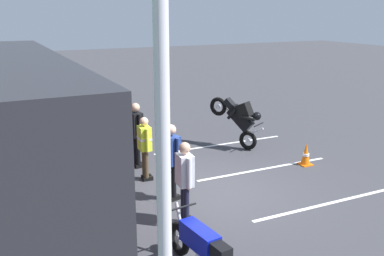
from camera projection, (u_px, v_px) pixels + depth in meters
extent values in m
plane|color=#38383D|center=(216.00, 191.00, 10.32)|extent=(80.00, 80.00, 0.00)
cube|color=#26262B|center=(7.00, 120.00, 9.47)|extent=(10.18, 2.53, 2.80)
cube|color=black|center=(64.00, 91.00, 9.85)|extent=(8.55, 0.06, 1.01)
cube|color=red|center=(67.00, 137.00, 10.15)|extent=(8.95, 0.05, 0.28)
cube|color=black|center=(15.00, 188.00, 9.90)|extent=(9.37, 2.32, 0.45)
torus|color=black|center=(44.00, 133.00, 13.39)|extent=(1.00, 0.32, 1.00)
torus|color=black|center=(102.00, 237.00, 7.22)|extent=(1.00, 0.32, 1.00)
cylinder|color=black|center=(184.00, 201.00, 8.68)|extent=(0.13, 0.13, 0.76)
cube|color=black|center=(185.00, 219.00, 8.80)|extent=(0.12, 0.27, 0.10)
cylinder|color=black|center=(186.00, 204.00, 8.53)|extent=(0.13, 0.13, 0.76)
cube|color=black|center=(188.00, 223.00, 8.66)|extent=(0.12, 0.27, 0.10)
cube|color=silver|center=(185.00, 170.00, 8.42)|extent=(0.40, 0.31, 0.64)
cylinder|color=silver|center=(181.00, 165.00, 8.63)|extent=(0.10, 0.10, 0.60)
sphere|color=tan|center=(181.00, 179.00, 8.71)|extent=(0.10, 0.10, 0.09)
cylinder|color=silver|center=(189.00, 173.00, 8.20)|extent=(0.10, 0.10, 0.60)
sphere|color=tan|center=(189.00, 188.00, 8.28)|extent=(0.10, 0.10, 0.09)
sphere|color=tan|center=(185.00, 148.00, 8.30)|extent=(0.25, 0.25, 0.23)
cylinder|color=black|center=(169.00, 179.00, 9.77)|extent=(0.15, 0.15, 0.79)
cube|color=black|center=(171.00, 196.00, 9.91)|extent=(0.16, 0.28, 0.10)
cylinder|color=black|center=(174.00, 181.00, 9.65)|extent=(0.15, 0.15, 0.79)
cube|color=black|center=(175.00, 198.00, 9.79)|extent=(0.16, 0.28, 0.10)
cube|color=navy|center=(171.00, 150.00, 9.52)|extent=(0.44, 0.36, 0.66)
cylinder|color=navy|center=(165.00, 147.00, 9.69)|extent=(0.11, 0.11, 0.62)
sphere|color=tan|center=(165.00, 160.00, 9.77)|extent=(0.11, 0.11, 0.09)
cylinder|color=navy|center=(178.00, 152.00, 9.34)|extent=(0.11, 0.11, 0.62)
sphere|color=tan|center=(178.00, 165.00, 9.42)|extent=(0.11, 0.11, 0.09)
sphere|color=tan|center=(171.00, 130.00, 9.39)|extent=(0.29, 0.29, 0.24)
cylinder|color=#473823|center=(144.00, 162.00, 10.94)|extent=(0.13, 0.13, 0.73)
cube|color=black|center=(146.00, 177.00, 11.06)|extent=(0.11, 0.27, 0.10)
cylinder|color=#473823|center=(146.00, 164.00, 10.79)|extent=(0.13, 0.13, 0.73)
cube|color=black|center=(148.00, 179.00, 10.91)|extent=(0.11, 0.27, 0.10)
cube|color=#D8F233|center=(144.00, 138.00, 10.69)|extent=(0.39, 0.30, 0.61)
cube|color=silver|center=(144.00, 138.00, 10.69)|extent=(0.41, 0.31, 0.06)
cylinder|color=#D8F233|center=(142.00, 135.00, 10.90)|extent=(0.09, 0.09, 0.58)
sphere|color=tan|center=(142.00, 146.00, 10.97)|extent=(0.09, 0.09, 0.09)
cylinder|color=#D8F233|center=(147.00, 140.00, 10.47)|extent=(0.09, 0.09, 0.58)
sphere|color=tan|center=(148.00, 151.00, 10.55)|extent=(0.09, 0.09, 0.09)
sphere|color=tan|center=(144.00, 122.00, 10.57)|extent=(0.23, 0.23, 0.22)
cylinder|color=black|center=(136.00, 150.00, 11.80)|extent=(0.13, 0.13, 0.80)
cube|color=black|center=(137.00, 164.00, 11.94)|extent=(0.13, 0.27, 0.10)
cylinder|color=black|center=(138.00, 151.00, 11.67)|extent=(0.13, 0.13, 0.80)
cube|color=black|center=(140.00, 166.00, 11.81)|extent=(0.13, 0.27, 0.10)
cube|color=black|center=(136.00, 125.00, 11.54)|extent=(0.41, 0.32, 0.67)
cylinder|color=black|center=(132.00, 122.00, 11.73)|extent=(0.10, 0.10, 0.63)
sphere|color=tan|center=(133.00, 133.00, 11.82)|extent=(0.10, 0.10, 0.09)
cylinder|color=black|center=(140.00, 126.00, 11.34)|extent=(0.10, 0.10, 0.63)
sphere|color=tan|center=(140.00, 137.00, 11.42)|extent=(0.10, 0.10, 0.09)
sphere|color=tan|center=(135.00, 107.00, 11.41)|extent=(0.27, 0.27, 0.24)
cylinder|color=#473823|center=(118.00, 137.00, 12.99)|extent=(0.14, 0.14, 0.77)
cube|color=black|center=(120.00, 150.00, 13.11)|extent=(0.16, 0.28, 0.10)
cylinder|color=#473823|center=(119.00, 139.00, 12.84)|extent=(0.14, 0.14, 0.77)
cube|color=black|center=(121.00, 152.00, 12.96)|extent=(0.16, 0.28, 0.10)
cube|color=maroon|center=(117.00, 115.00, 12.73)|extent=(0.43, 0.36, 0.64)
cylinder|color=maroon|center=(117.00, 113.00, 12.95)|extent=(0.11, 0.11, 0.61)
sphere|color=tan|center=(117.00, 123.00, 13.03)|extent=(0.11, 0.11, 0.09)
cylinder|color=maroon|center=(118.00, 117.00, 12.50)|extent=(0.11, 0.11, 0.61)
sphere|color=tan|center=(118.00, 127.00, 12.58)|extent=(0.11, 0.11, 0.09)
sphere|color=tan|center=(117.00, 100.00, 12.61)|extent=(0.28, 0.28, 0.23)
torus|color=black|center=(179.00, 239.00, 7.56)|extent=(0.61, 0.20, 0.60)
cylinder|color=silver|center=(179.00, 239.00, 7.56)|extent=(0.13, 0.11, 0.12)
cylinder|color=silver|center=(180.00, 222.00, 7.43)|extent=(0.32, 0.09, 0.67)
cube|color=#0C19B2|center=(200.00, 238.00, 6.94)|extent=(0.87, 0.38, 0.36)
cube|color=black|center=(217.00, 248.00, 6.54)|extent=(0.54, 0.28, 0.20)
cylinder|color=black|center=(182.00, 207.00, 7.31)|extent=(0.10, 0.58, 0.04)
torus|color=black|center=(248.00, 140.00, 13.28)|extent=(0.59, 0.40, 0.60)
cylinder|color=silver|center=(248.00, 140.00, 13.28)|extent=(0.15, 0.15, 0.12)
torus|color=black|center=(218.00, 106.00, 13.65)|extent=(0.80, 0.52, 0.85)
cylinder|color=silver|center=(218.00, 106.00, 13.65)|extent=(0.16, 0.16, 0.12)
cylinder|color=silver|center=(254.00, 132.00, 13.09)|extent=(0.59, 0.36, 0.38)
cube|color=black|center=(241.00, 118.00, 13.26)|extent=(0.90, 0.66, 0.82)
cube|color=black|center=(232.00, 106.00, 13.35)|extent=(0.57, 0.44, 0.49)
cylinder|color=silver|center=(231.00, 113.00, 13.58)|extent=(0.39, 0.26, 0.35)
cylinder|color=black|center=(259.00, 125.00, 12.94)|extent=(0.31, 0.53, 0.04)
cube|color=black|center=(245.00, 110.00, 13.11)|extent=(0.61, 0.54, 0.55)
sphere|color=black|center=(257.00, 116.00, 12.91)|extent=(0.35, 0.35, 0.26)
cylinder|color=black|center=(248.00, 118.00, 12.90)|extent=(0.44, 0.30, 0.13)
cylinder|color=black|center=(232.00, 114.00, 13.20)|extent=(0.34, 0.25, 0.37)
cylinder|color=black|center=(254.00, 116.00, 13.18)|extent=(0.44, 0.30, 0.13)
cylinder|color=black|center=(238.00, 112.00, 13.48)|extent=(0.34, 0.25, 0.37)
cylinder|color=silver|center=(162.00, 108.00, 2.17)|extent=(0.08, 0.08, 7.45)
cube|color=orange|center=(305.00, 164.00, 12.04)|extent=(0.34, 0.34, 0.03)
cone|color=orange|center=(306.00, 154.00, 11.96)|extent=(0.26, 0.26, 0.60)
cylinder|color=white|center=(306.00, 155.00, 11.97)|extent=(0.19, 0.19, 0.07)
cube|color=white|center=(328.00, 204.00, 9.61)|extent=(0.17, 4.00, 0.01)
cube|color=white|center=(264.00, 169.00, 11.73)|extent=(0.17, 4.10, 0.01)
cube|color=white|center=(220.00, 145.00, 13.84)|extent=(0.17, 4.55, 0.01)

